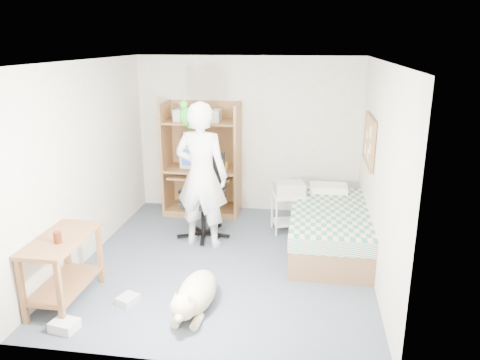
{
  "coord_description": "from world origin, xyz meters",
  "views": [
    {
      "loc": [
        0.99,
        -5.37,
        2.74
      ],
      "look_at": [
        0.15,
        0.16,
        1.05
      ],
      "focal_mm": 35.0,
      "sensor_mm": 36.0,
      "label": 1
    }
  ],
  "objects_px": {
    "bed": "(329,228)",
    "printer_cart": "(289,207)",
    "office_chair": "(205,207)",
    "dog": "(195,294)",
    "computer_hutch": "(203,163)",
    "side_desk": "(63,260)",
    "person": "(202,175)"
  },
  "relations": [
    {
      "from": "computer_hutch",
      "to": "dog",
      "type": "distance_m",
      "value": 3.03
    },
    {
      "from": "bed",
      "to": "dog",
      "type": "relative_size",
      "value": 1.75
    },
    {
      "from": "bed",
      "to": "dog",
      "type": "distance_m",
      "value": 2.28
    },
    {
      "from": "side_desk",
      "to": "person",
      "type": "distance_m",
      "value": 2.09
    },
    {
      "from": "person",
      "to": "printer_cart",
      "type": "height_order",
      "value": "person"
    },
    {
      "from": "bed",
      "to": "printer_cart",
      "type": "distance_m",
      "value": 0.77
    },
    {
      "from": "dog",
      "to": "bed",
      "type": "bearing_deg",
      "value": 55.4
    },
    {
      "from": "person",
      "to": "side_desk",
      "type": "bearing_deg",
      "value": 65.03
    },
    {
      "from": "side_desk",
      "to": "printer_cart",
      "type": "height_order",
      "value": "side_desk"
    },
    {
      "from": "person",
      "to": "dog",
      "type": "distance_m",
      "value": 1.86
    },
    {
      "from": "dog",
      "to": "side_desk",
      "type": "bearing_deg",
      "value": -174.7
    },
    {
      "from": "computer_hutch",
      "to": "printer_cart",
      "type": "bearing_deg",
      "value": -23.49
    },
    {
      "from": "person",
      "to": "computer_hutch",
      "type": "bearing_deg",
      "value": -68.6
    },
    {
      "from": "computer_hutch",
      "to": "person",
      "type": "height_order",
      "value": "person"
    },
    {
      "from": "computer_hutch",
      "to": "dog",
      "type": "xyz_separation_m",
      "value": [
        0.58,
        -2.91,
        -0.63
      ]
    },
    {
      "from": "computer_hutch",
      "to": "side_desk",
      "type": "xyz_separation_m",
      "value": [
        -0.85,
        -2.94,
        -0.33
      ]
    },
    {
      "from": "bed",
      "to": "side_desk",
      "type": "height_order",
      "value": "side_desk"
    },
    {
      "from": "printer_cart",
      "to": "bed",
      "type": "bearing_deg",
      "value": -57.26
    },
    {
      "from": "bed",
      "to": "dog",
      "type": "height_order",
      "value": "bed"
    },
    {
      "from": "side_desk",
      "to": "office_chair",
      "type": "bearing_deg",
      "value": 61.46
    },
    {
      "from": "person",
      "to": "dog",
      "type": "height_order",
      "value": "person"
    },
    {
      "from": "office_chair",
      "to": "side_desk",
      "type": "bearing_deg",
      "value": -109.73
    },
    {
      "from": "bed",
      "to": "person",
      "type": "bearing_deg",
      "value": -175.75
    },
    {
      "from": "side_desk",
      "to": "computer_hutch",
      "type": "bearing_deg",
      "value": 73.86
    },
    {
      "from": "computer_hutch",
      "to": "printer_cart",
      "type": "xyz_separation_m",
      "value": [
        1.43,
        -0.62,
        -0.44
      ]
    },
    {
      "from": "side_desk",
      "to": "person",
      "type": "height_order",
      "value": "person"
    },
    {
      "from": "bed",
      "to": "dog",
      "type": "xyz_separation_m",
      "value": [
        -1.42,
        -1.78,
        -0.1
      ]
    },
    {
      "from": "computer_hutch",
      "to": "office_chair",
      "type": "relative_size",
      "value": 1.51
    },
    {
      "from": "office_chair",
      "to": "printer_cart",
      "type": "height_order",
      "value": "office_chair"
    },
    {
      "from": "computer_hutch",
      "to": "side_desk",
      "type": "distance_m",
      "value": 3.08
    },
    {
      "from": "bed",
      "to": "side_desk",
      "type": "xyz_separation_m",
      "value": [
        -2.85,
        -1.82,
        0.21
      ]
    },
    {
      "from": "side_desk",
      "to": "dog",
      "type": "height_order",
      "value": "side_desk"
    }
  ]
}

